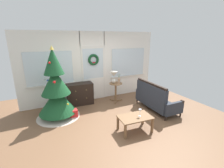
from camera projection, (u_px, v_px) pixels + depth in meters
The scene contains 11 objects.
ground_plane at pixel (119, 123), 4.50m from camera, with size 6.76×6.76×0.00m, color brown.
back_wall_with_door at pixel (93, 67), 5.94m from camera, with size 5.20×0.19×2.55m.
christmas_tree at pixel (56, 92), 4.64m from camera, with size 1.28×1.28×2.13m.
dresser_cabinet at pixel (80, 94), 5.68m from camera, with size 0.93×0.49×0.78m.
settee_sofa at pixel (155, 99), 5.23m from camera, with size 0.74×1.60×0.96m.
side_table at pixel (116, 89), 5.87m from camera, with size 0.50×0.48×0.72m.
table_lamp at pixel (114, 75), 5.74m from camera, with size 0.28×0.28×0.44m.
flower_vase at pixel (119, 80), 5.77m from camera, with size 0.11×0.10×0.35m.
coffee_table at pixel (135, 119), 4.03m from camera, with size 0.88×0.58×0.40m.
wine_glass at pixel (140, 111), 4.00m from camera, with size 0.08×0.08×0.20m.
gift_box at pixel (73, 113), 4.82m from camera, with size 0.23×0.21×0.23m, color red.
Camera 1 is at (-1.93, -3.52, 2.34)m, focal length 25.38 mm.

